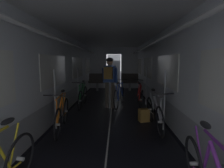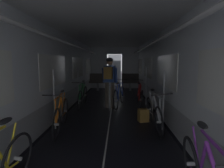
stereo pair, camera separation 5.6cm
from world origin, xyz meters
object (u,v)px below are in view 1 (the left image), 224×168
object	(u,v)px
bicycle_green	(83,96)
bicycle_blue_in_aisle	(119,96)
bench_seat_far_right	(130,80)
bicycle_red	(140,96)
bicycle_orange	(62,115)
backpack_on_floor	(144,115)
bench_seat_far_left	(97,80)
bicycle_silver	(155,113)
person_cyclist_aisle	(110,77)

from	to	relation	value
bicycle_green	bicycle_blue_in_aisle	bearing A→B (deg)	5.82
bench_seat_far_right	bicycle_blue_in_aisle	size ratio (longest dim) A/B	0.59
bicycle_red	bench_seat_far_right	bearing A→B (deg)	91.74
bicycle_orange	bicycle_green	bearing A→B (deg)	88.73
bicycle_orange	backpack_on_floor	world-z (taller)	bicycle_orange
bench_seat_far_left	bicycle_silver	bearing A→B (deg)	-71.52
bench_seat_far_right	bicycle_silver	xyz separation A→B (m)	(0.17, -5.90, -0.18)
bench_seat_far_right	person_cyclist_aisle	world-z (taller)	person_cyclist_aisle
bicycle_silver	bicycle_green	bearing A→B (deg)	135.30
bicycle_green	bench_seat_far_left	bearing A→B (deg)	88.14
bicycle_orange	bicycle_blue_in_aisle	distance (m)	2.77
bench_seat_far_right	bicycle_green	bearing A→B (deg)	-116.69
bench_seat_far_left	bench_seat_far_right	world-z (taller)	same
person_cyclist_aisle	bicycle_blue_in_aisle	world-z (taller)	person_cyclist_aisle
bicycle_red	person_cyclist_aisle	bearing A→B (deg)	-164.28
bicycle_silver	bicycle_blue_in_aisle	bearing A→B (deg)	109.82
bicycle_silver	backpack_on_floor	distance (m)	0.59
backpack_on_floor	person_cyclist_aisle	bearing A→B (deg)	124.30
bicycle_silver	backpack_on_floor	world-z (taller)	bicycle_silver
bench_seat_far_right	bicycle_silver	world-z (taller)	bench_seat_far_right
bicycle_silver	person_cyclist_aisle	world-z (taller)	person_cyclist_aisle
bench_seat_far_right	bicycle_red	world-z (taller)	same
bench_seat_far_right	bicycle_green	world-z (taller)	bench_seat_far_right
bicycle_orange	bicycle_blue_in_aisle	xyz separation A→B (m)	(1.35, 2.42, 0.00)
bicycle_silver	bicycle_blue_in_aisle	size ratio (longest dim) A/B	1.02
bicycle_orange	person_cyclist_aisle	size ratio (longest dim) A/B	0.98
bicycle_red	bicycle_blue_in_aisle	bearing A→B (deg)	-176.62
bench_seat_far_left	bicycle_orange	distance (m)	6.12
bicycle_green	bicycle_blue_in_aisle	world-z (taller)	same
bench_seat_far_right	bicycle_silver	size ratio (longest dim) A/B	0.58
bicycle_silver	bicycle_red	bearing A→B (deg)	91.57
bench_seat_far_right	person_cyclist_aisle	xyz separation A→B (m)	(-0.97, -3.96, 0.50)
bench_seat_far_right	bicycle_orange	bearing A→B (deg)	-107.90
bench_seat_far_left	bench_seat_far_right	size ratio (longest dim) A/B	1.00
person_cyclist_aisle	bicycle_green	bearing A→B (deg)	172.41
bench_seat_far_left	bicycle_red	bearing A→B (deg)	-62.38
bicycle_orange	person_cyclist_aisle	distance (m)	2.48
bicycle_orange	bicycle_green	distance (m)	2.29
bicycle_orange	bicycle_red	size ratio (longest dim) A/B	1.00
bench_seat_far_left	bench_seat_far_right	xyz separation A→B (m)	(1.80, 0.00, 0.00)
bench_seat_far_left	backpack_on_floor	world-z (taller)	bench_seat_far_left
bench_seat_far_right	bicycle_red	size ratio (longest dim) A/B	0.58
bicycle_blue_in_aisle	backpack_on_floor	bearing A→B (deg)	-69.59
person_cyclist_aisle	backpack_on_floor	size ratio (longest dim) A/B	5.09
bicycle_blue_in_aisle	person_cyclist_aisle	bearing A→B (deg)	-142.93
bench_seat_far_left	bicycle_red	world-z (taller)	same
bicycle_green	person_cyclist_aisle	distance (m)	1.19
bench_seat_far_left	bench_seat_far_right	distance (m)	1.80
bicycle_red	bicycle_blue_in_aisle	world-z (taller)	bicycle_red
bench_seat_far_left	person_cyclist_aisle	world-z (taller)	person_cyclist_aisle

